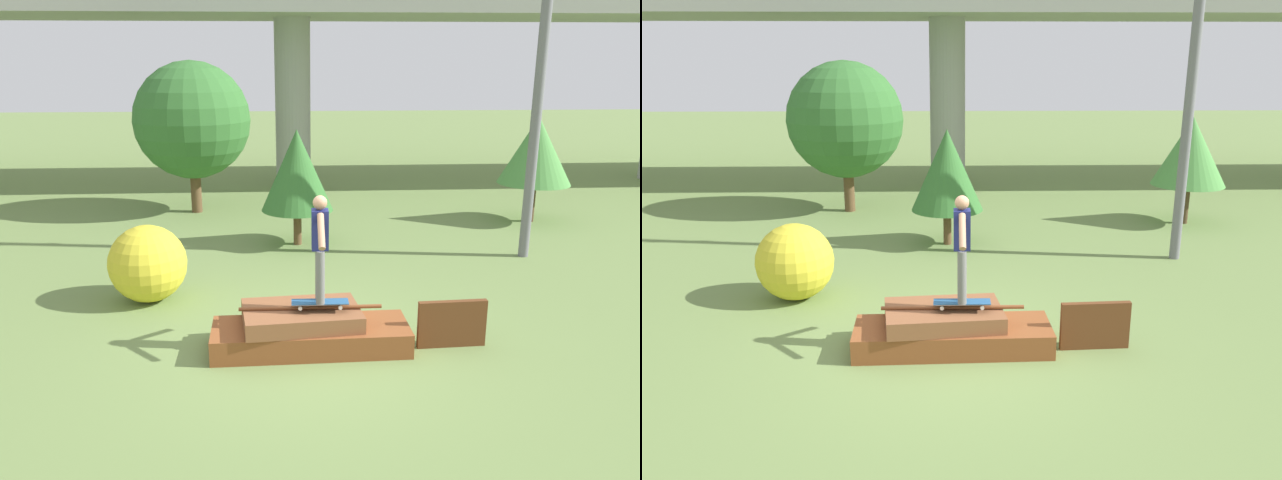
{
  "view_description": "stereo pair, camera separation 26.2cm",
  "coord_description": "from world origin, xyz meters",
  "views": [
    {
      "loc": [
        -0.35,
        -7.93,
        3.91
      ],
      "look_at": [
        0.13,
        -0.06,
        1.6
      ],
      "focal_mm": 35.0,
      "sensor_mm": 36.0,
      "label": 1
    },
    {
      "loc": [
        -0.09,
        -7.94,
        3.91
      ],
      "look_at": [
        0.13,
        -0.06,
        1.6
      ],
      "focal_mm": 35.0,
      "sensor_mm": 36.0,
      "label": 2
    }
  ],
  "objects": [
    {
      "name": "ground_plane",
      "position": [
        0.0,
        0.0,
        0.0
      ],
      "size": [
        80.0,
        80.0,
        0.0
      ],
      "primitive_type": "plane",
      "color": "olive"
    },
    {
      "name": "tree_mid_back",
      "position": [
        -0.05,
        5.08,
        1.62
      ],
      "size": [
        1.53,
        1.53,
        2.49
      ],
      "color": "brown",
      "rests_on": "ground_plane"
    },
    {
      "name": "tree_behind_right",
      "position": [
        -2.61,
        8.2,
        2.38
      ],
      "size": [
        2.94,
        2.94,
        3.85
      ],
      "color": "brown",
      "rests_on": "ground_plane"
    },
    {
      "name": "bush_yellow_flowering",
      "position": [
        -2.6,
        1.97,
        0.64
      ],
      "size": [
        1.29,
        1.29,
        1.29
      ],
      "color": "gold",
      "rests_on": "ground_plane"
    },
    {
      "name": "highway_overpass",
      "position": [
        0.0,
        11.94,
        4.99
      ],
      "size": [
        44.0,
        4.55,
        5.67
      ],
      "color": "#9E9E99",
      "rests_on": "ground_plane"
    },
    {
      "name": "skateboard",
      "position": [
        0.13,
        -0.06,
        0.71
      ],
      "size": [
        0.78,
        0.22,
        0.09
      ],
      "color": "#23517F",
      "rests_on": "scrap_pile"
    },
    {
      "name": "tree_behind_left",
      "position": [
        5.75,
        6.7,
        1.75
      ],
      "size": [
        1.73,
        1.73,
        2.57
      ],
      "color": "#4C3823",
      "rests_on": "ground_plane"
    },
    {
      "name": "utility_pole",
      "position": [
        4.54,
        3.96,
        4.45
      ],
      "size": [
        1.3,
        0.2,
        8.64
      ],
      "color": "slate",
      "rests_on": "ground_plane"
    },
    {
      "name": "scrap_plank_loose",
      "position": [
        1.97,
        -0.05,
        0.34
      ],
      "size": [
        0.97,
        0.14,
        0.68
      ],
      "color": "#5B3319",
      "rests_on": "ground_plane"
    },
    {
      "name": "skater",
      "position": [
        0.13,
        -0.06,
        1.56
      ],
      "size": [
        0.22,
        1.06,
        1.47
      ],
      "color": "slate",
      "rests_on": "skateboard"
    },
    {
      "name": "scrap_pile",
      "position": [
        -0.04,
        0.02,
        0.26
      ],
      "size": [
        2.75,
        1.16,
        0.64
      ],
      "color": "brown",
      "rests_on": "ground_plane"
    }
  ]
}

